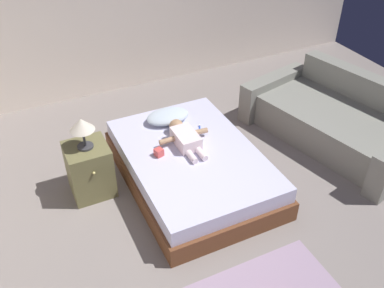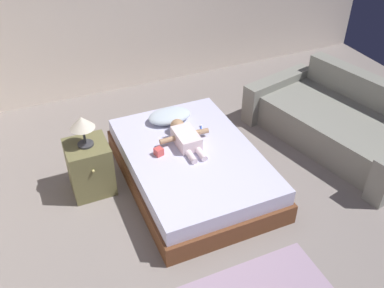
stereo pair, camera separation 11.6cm
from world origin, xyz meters
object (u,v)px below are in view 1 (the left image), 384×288
toothbrush (200,128)px  couch (337,119)px  bed (192,167)px  toy_block (159,152)px  pillow (168,116)px  nightstand (90,170)px  baby (184,137)px  lamp (82,126)px

toothbrush → couch: 1.69m
bed → toy_block: toy_block is taller
pillow → nightstand: nightstand is taller
bed → baby: baby is taller
lamp → toothbrush: bearing=2.1°
bed → couch: (1.91, -0.01, 0.06)m
toothbrush → couch: couch is taller
bed → lamp: lamp is taller
baby → lamp: bearing=173.4°
baby → toy_block: size_ratio=6.85×
bed → toothbrush: size_ratio=16.26×
nightstand → bed: bearing=-16.6°
bed → toy_block: (-0.33, 0.09, 0.23)m
lamp → baby: bearing=-6.6°
toothbrush → lamp: lamp is taller
couch → nightstand: (-2.90, 0.31, 0.03)m
pillow → toy_block: size_ratio=5.03×
bed → couch: 1.91m
bed → nightstand: 1.04m
toy_block → couch: bearing=-2.7°
toothbrush → toy_block: size_ratio=1.22×
couch → lamp: size_ratio=6.84×
pillow → baby: size_ratio=0.73×
baby → toothbrush: (0.26, 0.16, -0.06)m
toothbrush → toy_block: 0.64m
baby → nightstand: (-0.99, 0.11, -0.17)m
couch → nightstand: size_ratio=3.92×
bed → lamp: bearing=163.4°
baby → lamp: lamp is taller
lamp → nightstand: bearing=-90.0°
toothbrush → nightstand: bearing=-177.9°
bed → toy_block: bearing=164.5°
nightstand → lamp: size_ratio=1.74×
bed → toothbrush: (0.26, 0.34, 0.20)m
couch → baby: bearing=174.1°
toothbrush → nightstand: size_ratio=0.21×
pillow → nightstand: 1.06m
toy_block → toothbrush: bearing=23.3°
pillow → couch: 2.02m
nightstand → couch: bearing=-6.1°
baby → toy_block: bearing=-164.2°
baby → toy_block: 0.34m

